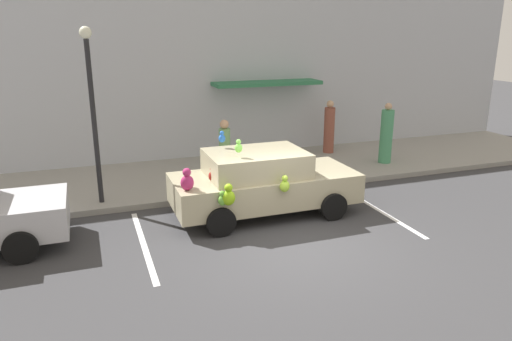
{
  "coord_description": "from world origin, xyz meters",
  "views": [
    {
      "loc": [
        -3.86,
        -8.29,
        4.26
      ],
      "look_at": [
        0.02,
        2.39,
        0.9
      ],
      "focal_mm": 33.66,
      "sensor_mm": 36.0,
      "label": 1
    }
  ],
  "objects_px": {
    "pedestrian_walking_past": "(329,128)",
    "teddy_bear_on_sidewalk": "(291,165)",
    "plush_covered_car": "(262,182)",
    "pedestrian_by_lamp": "(386,135)",
    "street_lamp_post": "(92,99)",
    "pedestrian_near_shopfront": "(225,151)"
  },
  "relations": [
    {
      "from": "plush_covered_car",
      "to": "teddy_bear_on_sidewalk",
      "type": "height_order",
      "value": "plush_covered_car"
    },
    {
      "from": "pedestrian_near_shopfront",
      "to": "street_lamp_post",
      "type": "bearing_deg",
      "value": -165.62
    },
    {
      "from": "teddy_bear_on_sidewalk",
      "to": "pedestrian_by_lamp",
      "type": "bearing_deg",
      "value": 6.64
    },
    {
      "from": "plush_covered_car",
      "to": "pedestrian_by_lamp",
      "type": "bearing_deg",
      "value": 25.61
    },
    {
      "from": "teddy_bear_on_sidewalk",
      "to": "pedestrian_walking_past",
      "type": "bearing_deg",
      "value": 42.56
    },
    {
      "from": "street_lamp_post",
      "to": "pedestrian_by_lamp",
      "type": "bearing_deg",
      "value": 4.83
    },
    {
      "from": "street_lamp_post",
      "to": "pedestrian_walking_past",
      "type": "bearing_deg",
      "value": 18.27
    },
    {
      "from": "pedestrian_walking_past",
      "to": "pedestrian_by_lamp",
      "type": "distance_m",
      "value": 2.08
    },
    {
      "from": "street_lamp_post",
      "to": "pedestrian_near_shopfront",
      "type": "xyz_separation_m",
      "value": [
        3.45,
        0.88,
        -1.73
      ]
    },
    {
      "from": "street_lamp_post",
      "to": "pedestrian_walking_past",
      "type": "relative_size",
      "value": 2.32
    },
    {
      "from": "pedestrian_walking_past",
      "to": "pedestrian_by_lamp",
      "type": "xyz_separation_m",
      "value": [
        1.06,
        -1.79,
        0.05
      ]
    },
    {
      "from": "pedestrian_near_shopfront",
      "to": "plush_covered_car",
      "type": "bearing_deg",
      "value": -86.81
    },
    {
      "from": "street_lamp_post",
      "to": "pedestrian_near_shopfront",
      "type": "bearing_deg",
      "value": 14.38
    },
    {
      "from": "plush_covered_car",
      "to": "pedestrian_walking_past",
      "type": "relative_size",
      "value": 2.42
    },
    {
      "from": "pedestrian_walking_past",
      "to": "pedestrian_near_shopfront",
      "type": "bearing_deg",
      "value": -158.66
    },
    {
      "from": "plush_covered_car",
      "to": "pedestrian_walking_past",
      "type": "bearing_deg",
      "value": 46.29
    },
    {
      "from": "teddy_bear_on_sidewalk",
      "to": "pedestrian_near_shopfront",
      "type": "bearing_deg",
      "value": 163.18
    },
    {
      "from": "pedestrian_near_shopfront",
      "to": "teddy_bear_on_sidewalk",
      "type": "bearing_deg",
      "value": -16.82
    },
    {
      "from": "pedestrian_near_shopfront",
      "to": "pedestrian_by_lamp",
      "type": "bearing_deg",
      "value": -1.6
    },
    {
      "from": "pedestrian_walking_past",
      "to": "teddy_bear_on_sidewalk",
      "type": "bearing_deg",
      "value": -137.44
    },
    {
      "from": "plush_covered_car",
      "to": "street_lamp_post",
      "type": "distance_m",
      "value": 4.41
    },
    {
      "from": "pedestrian_by_lamp",
      "to": "street_lamp_post",
      "type": "bearing_deg",
      "value": -175.17
    }
  ]
}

